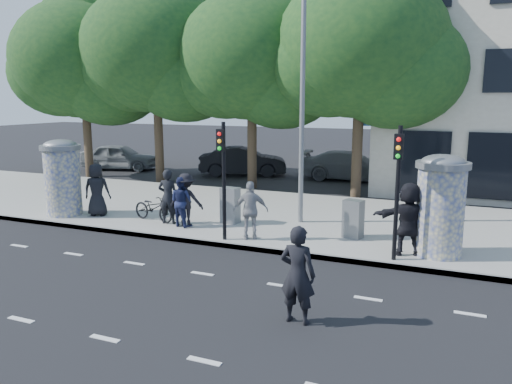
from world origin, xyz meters
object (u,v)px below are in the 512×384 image
at_px(ped_e, 251,210).
at_px(car_right, 351,166).
at_px(car_left, 120,157).
at_px(car_mid, 243,161).
at_px(bicycle, 154,208).
at_px(traffic_pole_far, 398,179).
at_px(cabinet_right, 353,219).
at_px(man_road, 298,275).
at_px(ad_column_left, 62,176).
at_px(ped_f, 409,219).
at_px(cabinet_left, 230,205).
at_px(street_lamp, 302,79).
at_px(traffic_pole_near, 223,169).
at_px(ad_column_right, 441,203).
at_px(ped_a, 97,190).
at_px(ped_c, 182,202).
at_px(ped_d, 186,200).
at_px(ped_b, 168,196).

height_order(ped_e, car_right, ped_e).
bearing_deg(car_left, car_mid, -98.00).
bearing_deg(bicycle, traffic_pole_far, -85.12).
distance_m(cabinet_right, car_mid, 13.49).
bearing_deg(man_road, ad_column_left, -22.42).
bearing_deg(car_mid, ped_f, -160.47).
xyz_separation_m(cabinet_right, car_right, (-2.48, 11.35, 0.03)).
bearing_deg(ped_f, cabinet_left, -31.07).
distance_m(ped_f, man_road, 4.90).
distance_m(street_lamp, man_road, 8.16).
xyz_separation_m(traffic_pole_near, man_road, (3.54, -4.03, -1.28)).
bearing_deg(man_road, traffic_pole_near, -46.07).
distance_m(ad_column_left, ad_column_right, 12.40).
xyz_separation_m(ped_a, cabinet_left, (4.73, 0.84, -0.33)).
height_order(ped_a, car_right, ped_a).
xyz_separation_m(street_lamp, car_right, (-0.47, 10.17, -4.05)).
xyz_separation_m(traffic_pole_far, ped_e, (-4.10, 0.36, -1.22)).
relative_size(ad_column_left, ped_a, 1.44).
xyz_separation_m(ped_c, ped_d, (0.09, 0.13, 0.04)).
xyz_separation_m(traffic_pole_far, man_road, (-1.26, -4.03, -1.28)).
xyz_separation_m(ped_d, bicycle, (-1.32, 0.09, -0.40)).
bearing_deg(cabinet_right, traffic_pole_near, -139.13).
relative_size(ped_d, cabinet_right, 1.50).
xyz_separation_m(traffic_pole_near, street_lamp, (1.40, 2.84, 2.56)).
relative_size(ped_d, car_right, 0.33).
relative_size(ped_a, ped_b, 1.02).
xyz_separation_m(ped_d, car_left, (-10.67, 10.45, -0.23)).
xyz_separation_m(car_mid, car_right, (5.81, 0.71, -0.03)).
bearing_deg(car_mid, cabinet_left, -178.95).
relative_size(ad_column_right, ped_f, 1.37).
bearing_deg(ad_column_right, street_lamp, 156.27).
xyz_separation_m(traffic_pole_far, car_left, (-17.32, 11.49, -1.47)).
xyz_separation_m(bicycle, cabinet_left, (2.47, 0.76, 0.14)).
bearing_deg(car_right, ped_a, 148.84).
distance_m(ad_column_right, ped_e, 5.16).
bearing_deg(ped_d, car_right, -114.86).
height_order(ad_column_left, traffic_pole_near, traffic_pole_near).
xyz_separation_m(street_lamp, ped_b, (-3.93, -1.79, -3.75)).
relative_size(ped_b, car_right, 0.35).
relative_size(traffic_pole_near, ped_c, 2.11).
relative_size(street_lamp, man_road, 4.21).
relative_size(ad_column_right, cabinet_right, 2.34).
bearing_deg(man_road, traffic_pole_far, -104.73).
xyz_separation_m(ad_column_left, ped_c, (4.66, 0.20, -0.58)).
bearing_deg(car_right, ad_column_left, 145.34).
distance_m(ad_column_right, ped_c, 7.76).
xyz_separation_m(ped_e, bicycle, (-3.86, 0.77, -0.41)).
distance_m(ped_c, cabinet_right, 5.41).
relative_size(traffic_pole_far, ped_b, 1.89).
relative_size(bicycle, car_right, 0.34).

